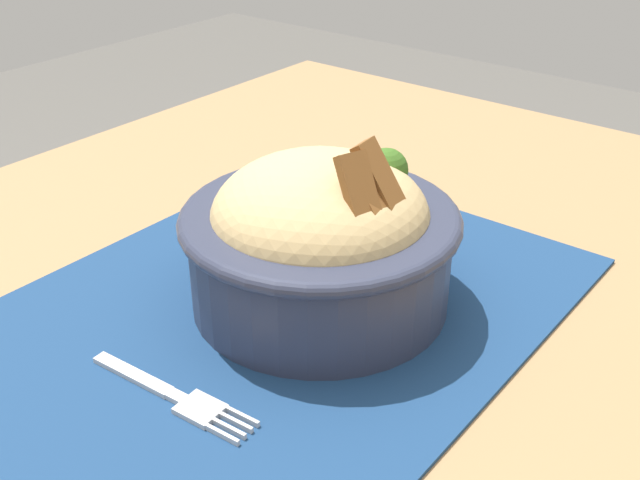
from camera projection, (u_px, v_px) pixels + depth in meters
table at (283, 394)px, 0.60m from camera, size 1.01×0.77×0.73m
placemat at (271, 314)px, 0.55m from camera, size 0.45×0.34×0.00m
bowl at (321, 236)px, 0.54m from camera, size 0.21×0.21×0.13m
fork at (176, 397)px, 0.47m from camera, size 0.02×0.13×0.00m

